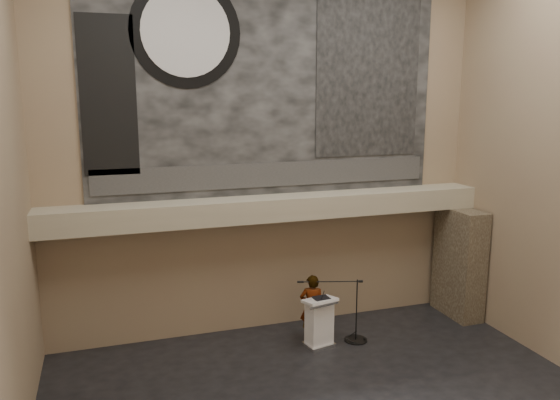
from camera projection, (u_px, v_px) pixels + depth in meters
name	position (u px, v px, depth m)	size (l,w,h in m)	color
wall_back	(269.00, 148.00, 12.29)	(10.00, 0.02, 8.50)	#8F745A
wall_front	(533.00, 232.00, 4.83)	(10.00, 0.02, 8.50)	#8F745A
soffit	(274.00, 208.00, 12.16)	(10.00, 0.80, 0.50)	tan
sprinkler_left	(204.00, 226.00, 11.68)	(0.04, 0.04, 0.06)	#B2893D
sprinkler_right	(352.00, 215.00, 12.75)	(0.04, 0.04, 0.06)	#B2893D
banner	(269.00, 82.00, 11.98)	(8.00, 0.05, 5.00)	black
banner_text_strip	(270.00, 175.00, 12.34)	(7.76, 0.02, 0.55)	#303030
banner_clock_rim	(186.00, 32.00, 11.20)	(2.30, 2.30, 0.02)	black
banner_clock_face	(186.00, 32.00, 11.18)	(1.84, 1.84, 0.02)	silver
banner_building_print	(368.00, 78.00, 12.66)	(2.60, 0.02, 3.60)	black
banner_brick_print	(108.00, 96.00, 10.96)	(1.10, 0.02, 3.20)	black
stone_pier	(459.00, 262.00, 13.47)	(0.60, 1.40, 2.70)	#423728
lectern	(319.00, 322.00, 11.88)	(0.77, 0.62, 1.13)	silver
binder	(321.00, 298.00, 11.75)	(0.34, 0.27, 0.04)	black
papers	(317.00, 299.00, 11.72)	(0.20, 0.27, 0.01)	silver
speaker_person	(312.00, 307.00, 12.20)	(0.55, 0.36, 1.51)	white
mic_stand	(354.00, 331.00, 12.22)	(1.54, 0.64, 1.43)	black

